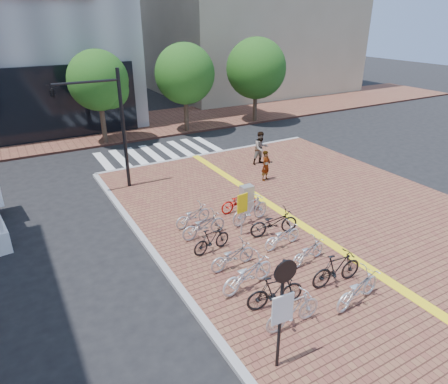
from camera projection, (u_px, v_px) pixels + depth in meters
ground at (294, 267)px, 13.88m from camera, size 120.00×120.00×0.00m
kerb_north at (210, 154)px, 24.71m from camera, size 14.00×0.25×0.15m
far_sidewalk at (120, 128)px, 30.49m from camera, size 70.00×8.00×0.15m
building_beige at (244, 4)px, 43.68m from camera, size 20.00×18.00×18.00m
crosswalk at (160, 153)px, 25.19m from camera, size 7.50×4.00×0.01m
street_trees at (198, 74)px, 28.31m from camera, size 16.20×4.60×6.35m
bike_0 at (293, 310)px, 10.84m from camera, size 1.80×0.51×1.08m
bike_1 at (275, 291)px, 11.58m from camera, size 1.86×0.83×1.08m
bike_2 at (248, 273)px, 12.39m from camera, size 2.10×1.03×1.06m
bike_3 at (233, 256)px, 13.43m from camera, size 1.77×0.71×0.91m
bike_4 at (212, 240)px, 14.34m from camera, size 1.62×0.68×0.95m
bike_5 at (204, 225)px, 15.30m from camera, size 1.90×0.75×0.98m
bike_6 at (193, 215)px, 16.15m from camera, size 1.74×0.87×0.88m
bike_7 at (358, 289)px, 11.73m from camera, size 2.03×0.98×1.03m
bike_8 at (337, 269)px, 12.56m from camera, size 1.90×0.66×1.12m
bike_9 at (308, 251)px, 13.72m from camera, size 1.70×0.85×0.85m
bike_10 at (282, 236)px, 14.65m from camera, size 1.74×0.76×0.88m
bike_11 at (274, 223)px, 15.42m from camera, size 2.07×1.05×1.04m
bike_12 at (250, 210)px, 16.30m from camera, size 2.00×0.88×1.16m
bike_13 at (239, 201)px, 17.30m from camera, size 1.78×0.67×0.93m
pedestrian_a at (266, 166)px, 20.42m from camera, size 0.67×0.56×1.57m
pedestrian_b at (261, 148)px, 22.56m from camera, size 0.93×0.73×1.89m
utility_box at (247, 198)px, 17.26m from camera, size 0.55×0.40×1.18m
yellow_sign at (242, 207)px, 15.09m from camera, size 0.48×0.14×1.76m
notice_sign at (282, 303)px, 8.98m from camera, size 0.58×0.15×3.11m
traffic_light_pole at (92, 110)px, 17.84m from camera, size 3.07×1.18×5.71m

